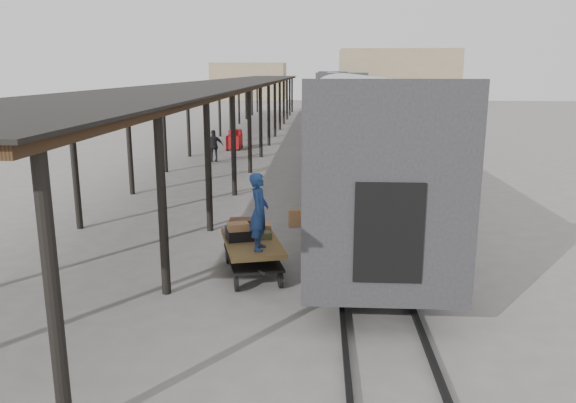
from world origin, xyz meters
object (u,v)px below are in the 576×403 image
(porter, at_px, (259,212))
(pedestrian, at_px, (214,146))
(baggage_cart, at_px, (252,249))
(luggage_tug, at_px, (235,141))

(porter, bearing_deg, pedestrian, 16.72)
(baggage_cart, relative_size, pedestrian, 1.55)
(luggage_tug, bearing_deg, baggage_cart, -78.23)
(baggage_cart, bearing_deg, pedestrian, 88.51)
(baggage_cart, height_order, pedestrian, pedestrian)
(luggage_tug, xyz_separation_m, pedestrian, (-0.36, -4.88, 0.31))
(baggage_cart, height_order, luggage_tug, luggage_tug)
(baggage_cart, relative_size, luggage_tug, 1.93)
(porter, distance_m, pedestrian, 18.13)
(luggage_tug, relative_size, pedestrian, 0.80)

